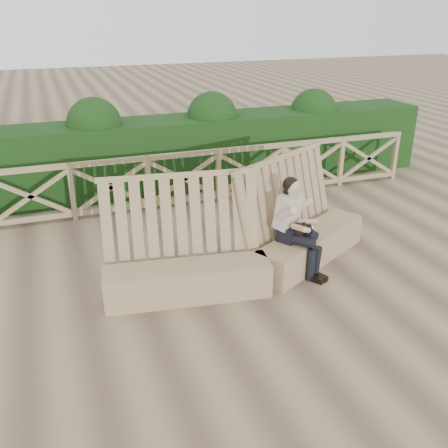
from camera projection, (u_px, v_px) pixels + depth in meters
name	position (u px, v px, depth m)	size (l,w,h in m)	color
ground	(253.00, 290.00, 7.04)	(60.00, 60.00, 0.00)	brown
bench	(251.00, 250.00, 7.29)	(4.36, 1.76, 1.61)	olive
woman	(295.00, 222.00, 7.27)	(0.67, 0.90, 1.46)	black
guardrail	(184.00, 179.00, 9.84)	(10.10, 0.09, 1.10)	#8C7851
hedge	(169.00, 154.00, 10.79)	(12.00, 1.20, 1.50)	black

